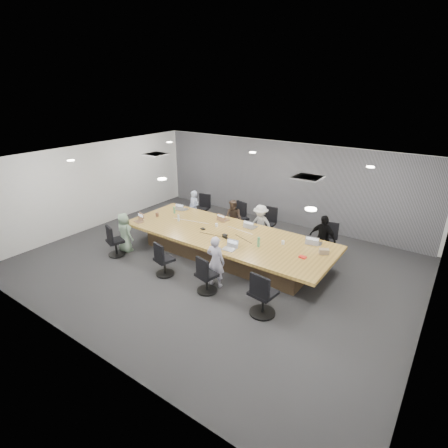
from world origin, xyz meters
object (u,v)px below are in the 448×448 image
Objects in this scene: conference_table at (226,244)px; person_0 at (194,208)px; chair_0 at (201,212)px; bottle_green_right at (259,242)px; mug_brown at (157,214)px; laptop_0 at (183,209)px; stapler at (225,237)px; chair_3 at (326,244)px; laptop_2 at (251,227)px; laptop_4 at (139,222)px; laptop_6 at (229,249)px; laptop_1 at (223,219)px; person_1 at (233,219)px; person_6 at (216,261)px; snack_packet at (303,257)px; chair_1 at (239,221)px; laptop_3 at (315,243)px; bottle_green_left at (174,210)px; canvas_bag at (324,251)px; chair_5 at (164,262)px; person_3 at (322,238)px; bottle_clear at (178,218)px; chair_2 at (266,227)px; chair_4 at (116,243)px; chair_7 at (263,296)px; person_4 at (125,232)px; chair_6 at (207,278)px.

person_0 reaches higher than conference_table.
bottle_green_right is (3.43, -1.92, 0.47)m from chair_0.
laptop_0 is at bearing 75.59° from mug_brown.
mug_brown is at bearing -171.79° from stapler.
laptop_2 reaches higher than chair_3.
laptop_6 is (3.27, 0.00, 0.00)m from laptop_4.
person_0 is (-2.28, 1.35, 0.22)m from conference_table.
person_1 is at bearing -80.05° from laptop_1.
chair_3 is 2.59× the size of laptop_4.
person_6 is 2.07m from snack_packet.
bottle_green_right is at bearing 141.56° from chair_0.
chair_3 is at bearing 15.89° from person_0.
snack_packet is at bearing 163.19° from chair_1.
laptop_3 is at bearing 40.77° from laptop_6.
bottle_green_left is 0.95× the size of canvas_bag.
chair_5 is 2.85× the size of bottle_green_right.
person_3 is 11.12× the size of mug_brown.
person_0 is 3.90× the size of laptop_6.
canvas_bag is (4.35, 0.41, -0.04)m from bottle_clear.
bottle_clear reaches higher than conference_table.
laptop_4 is 2.35× the size of mug_brown.
chair_3 is at bearing 60.25° from bottle_green_right.
chair_1 is at bearing 133.27° from bottle_green_right.
chair_1 is at bearing 44.59° from mug_brown.
chair_2 reaches higher than chair_4.
chair_7 is 2.52m from laptop_3.
laptop_3 is 2.36m from stapler.
chair_3 is 2.93m from person_1.
person_0 is at bearing -15.47° from laptop_3.
person_1 is at bearing 59.71° from laptop_4.
laptop_4 is 3.27m from laptop_6.
person_6 reaches higher than bottle_green_right.
laptop_2 is 1.10m from stapler.
person_4 is at bearing -6.22° from person_6.
laptop_1 is 2.93m from person_4.
chair_6 is (2.91, -3.40, -0.02)m from chair_0.
person_3 reaches higher than laptop_0.
chair_3 is 3.76m from chair_6.
chair_1 is at bearing 78.64° from chair_4.
person_4 is (-0.36, -3.05, 0.19)m from chair_0.
person_4 is 9.71× the size of mug_brown.
laptop_4 is at bearing 48.91° from laptop_1.
laptop_2 is at bearing 59.09° from chair_4.
chair_0 reaches higher than laptop_1.
bottle_clear is (0.58, -1.76, 0.44)m from chair_0.
person_4 is (-2.95, -3.05, 0.15)m from chair_2.
bottle_green_left is (-2.58, -1.33, 0.42)m from chair_2.
person_1 is at bearing 116.98° from laptop_6.
bottle_green_left reaches higher than chair_5.
chair_2 reaches higher than chair_6.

